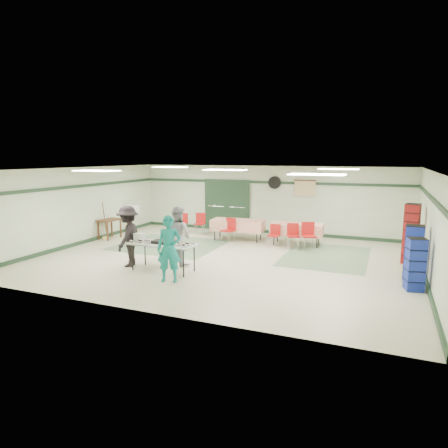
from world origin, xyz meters
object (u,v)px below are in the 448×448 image
at_px(volunteer_grey, 178,236).
at_px(office_printer, 132,209).
at_px(chair_loose_a, 200,221).
at_px(crate_stack_blue_a, 413,252).
at_px(crate_stack_blue_b, 415,264).
at_px(broom, 105,220).
at_px(chair_a, 293,233).
at_px(dining_table_b, 238,225).
at_px(volunteer_dark, 128,236).
at_px(chair_d, 229,228).
at_px(volunteer_teal, 169,249).
at_px(printer_table, 109,222).
at_px(dining_table_a, 297,229).
at_px(serving_table, 163,245).
at_px(crate_stack_red, 411,234).
at_px(chair_c, 308,233).
at_px(chair_loose_b, 182,221).
at_px(chair_b, 274,233).

bearing_deg(volunteer_grey, office_printer, -23.17).
xyz_separation_m(chair_loose_a, crate_stack_blue_a, (7.53, -3.30, 0.18)).
height_order(crate_stack_blue_b, broom, broom).
height_order(chair_a, office_printer, office_printer).
xyz_separation_m(crate_stack_blue_a, crate_stack_blue_b, (0.00, -0.93, -0.07)).
distance_m(volunteer_grey, dining_table_b, 3.84).
relative_size(volunteer_dark, office_printer, 3.61).
xyz_separation_m(volunteer_grey, volunteer_dark, (-1.20, -0.70, 0.02)).
bearing_deg(chair_d, volunteer_teal, -70.87).
relative_size(chair_d, chair_loose_a, 1.06).
bearing_deg(volunteer_grey, volunteer_dark, 48.43).
relative_size(chair_d, printer_table, 0.99).
height_order(dining_table_a, crate_stack_blue_a, crate_stack_blue_a).
height_order(serving_table, crate_stack_blue_b, crate_stack_blue_b).
relative_size(printer_table, office_printer, 1.89).
relative_size(chair_d, crate_stack_blue_a, 0.64).
distance_m(chair_d, crate_stack_blue_a, 6.28).
xyz_separation_m(volunteer_grey, dining_table_a, (2.60, 3.81, -0.27)).
xyz_separation_m(crate_stack_blue_b, broom, (-10.38, 1.98, 0.10)).
height_order(printer_table, office_printer, office_printer).
height_order(volunteer_teal, crate_stack_red, crate_stack_red).
distance_m(volunteer_dark, printer_table, 4.14).
xyz_separation_m(crate_stack_red, crate_stack_blue_b, (0.00, -2.56, -0.25)).
xyz_separation_m(volunteer_dark, chair_loose_a, (-0.18, 5.00, -0.34)).
xyz_separation_m(chair_c, chair_loose_b, (-5.18, 0.85, -0.06)).
xyz_separation_m(chair_b, chair_d, (-1.66, 0.01, 0.07)).
distance_m(chair_c, printer_table, 7.34).
bearing_deg(dining_table_a, serving_table, -123.26).
bearing_deg(chair_d, chair_loose_a, 163.56).
height_order(crate_stack_red, broom, crate_stack_red).
bearing_deg(printer_table, chair_loose_b, 47.20).
bearing_deg(dining_table_b, volunteer_teal, -93.20).
bearing_deg(serving_table, broom, 147.25).
xyz_separation_m(chair_loose_b, broom, (-2.16, -2.05, 0.22)).
relative_size(volunteer_grey, dining_table_b, 0.85).
height_order(chair_a, chair_b, chair_a).
bearing_deg(chair_c, chair_loose_b, 147.42).
relative_size(chair_b, printer_table, 0.86).
bearing_deg(crate_stack_blue_b, chair_a, 138.18).
distance_m(chair_a, chair_loose_a, 4.12).
height_order(volunteer_dark, dining_table_b, volunteer_dark).
xyz_separation_m(dining_table_a, chair_loose_a, (-3.98, 0.48, -0.05)).
bearing_deg(chair_loose_b, chair_d, -18.67).
relative_size(chair_a, crate_stack_blue_a, 0.61).
bearing_deg(chair_c, chair_d, 156.68).
height_order(volunteer_teal, chair_d, volunteer_teal).
bearing_deg(chair_b, chair_c, 6.34).
xyz_separation_m(volunteer_teal, crate_stack_red, (5.58, 4.12, 0.05)).
height_order(dining_table_b, chair_loose_a, chair_loose_a).
relative_size(crate_stack_blue_a, crate_stack_blue_b, 1.12).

